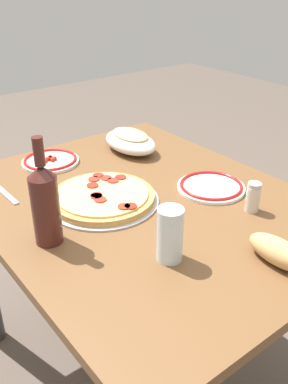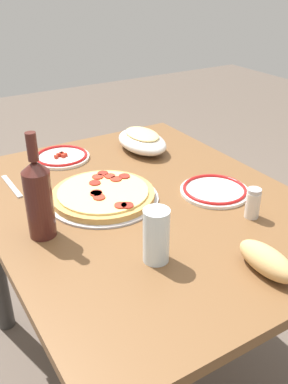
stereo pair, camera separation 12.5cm
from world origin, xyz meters
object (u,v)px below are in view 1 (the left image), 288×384
Objects in this scene: dining_table at (144,238)px; side_plate_near at (211,186)px; water_glass at (170,234)px; baked_pasta_dish at (130,141)px; side_plate_far at (50,161)px; spice_shaker at (253,197)px; pepperoni_pizza at (103,197)px; bread_loaf at (278,252)px; wine_bottle at (45,203)px.

dining_table is 0.26m from side_plate_near.
baked_pasta_dish is at bearing -28.37° from water_glass.
baked_pasta_dish is at bearing -106.29° from side_plate_far.
baked_pasta_dish is 0.57m from spice_shaker.
baked_pasta_dish is (0.26, -0.29, 0.03)m from pepperoni_pizza.
bread_loaf is 0.24m from spice_shaker.
side_plate_far is (0.49, 0.30, 0.00)m from side_plate_near.
bread_loaf is at bearing -161.81° from pepperoni_pizza.
water_glass is (-0.24, -0.19, -0.04)m from wine_bottle.
spice_shaker is (-0.22, -0.52, -0.07)m from wine_bottle.
side_plate_near is at bearing -177.67° from baked_pasta_dish.
side_plate_far is at bearing 12.48° from dining_table.
wine_bottle is 2.06× the size of water_glass.
pepperoni_pizza is at bearing 53.80° from dining_table.
baked_pasta_dish is 0.77m from bread_loaf.
side_plate_far is at bearing 32.01° from side_plate_near.
spice_shaker is at bearing -112.36° from wine_bottle.
dining_table is 4.65× the size of baked_pasta_dish.
side_plate_far is 2.30× the size of spice_shaker.
wine_bottle is at bearing 38.51° from water_glass.
wine_bottle is 1.41× the size of side_plate_far.
water_glass is 0.84× the size of bread_loaf.
side_plate_far is (0.35, -0.01, -0.01)m from pepperoni_pizza.
bread_loaf is (-0.50, -0.16, 0.02)m from pepperoni_pizza.
baked_pasta_dish is at bearing -9.73° from bread_loaf.
dining_table is 3.98× the size of wine_bottle.
wine_bottle is at bearing 67.64° from spice_shaker.
side_plate_near is at bearing -95.70° from wine_bottle.
water_glass reaches higher than side_plate_near.
spice_shaker is at bearing -85.59° from water_glass.
pepperoni_pizza is 1.38× the size of baked_pasta_dish.
wine_bottle is at bearing 152.79° from side_plate_far.
side_plate_far is (0.68, -0.03, -0.06)m from water_glass.
pepperoni_pizza is 1.57× the size of side_plate_near.
pepperoni_pizza is 0.40m from baked_pasta_dish.
side_plate_far is at bearing 24.85° from spice_shaker.
baked_pasta_dish is 1.14× the size of side_plate_near.
bread_loaf is at bearing -169.41° from side_plate_far.
water_glass is at bearing 151.63° from baked_pasta_dish.
dining_table is at bearing 41.99° from spice_shaker.
bread_loaf is at bearing 143.58° from spice_shaker.
baked_pasta_dish is at bearing 2.33° from side_plate_near.
side_plate_near is 0.58m from side_plate_far.
water_glass is 0.68m from side_plate_far.
pepperoni_pizza is (0.07, 0.10, 0.15)m from dining_table.
dining_table is 6.90× the size of bread_loaf.
wine_bottle is 0.31m from water_glass.
wine_bottle is 0.54m from side_plate_near.
bread_loaf reaches higher than dining_table.
baked_pasta_dish is 0.62m from wine_bottle.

